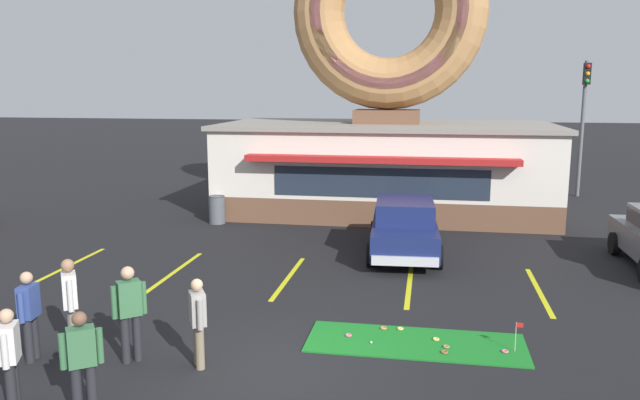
{
  "coord_description": "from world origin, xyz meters",
  "views": [
    {
      "loc": [
        2.45,
        -9.61,
        4.68
      ],
      "look_at": [
        -0.12,
        5.0,
        2.0
      ],
      "focal_mm": 35.0,
      "sensor_mm": 36.0,
      "label": 1
    }
  ],
  "objects_px": {
    "pedestrian_hooded_kid": "(82,359)",
    "pedestrian_crossing_woman": "(10,355)",
    "pedestrian_blue_sweater_man": "(130,309)",
    "pedestrian_beanie_man": "(70,301)",
    "golf_ball": "(371,342)",
    "car_navy": "(404,225)",
    "trash_bin": "(217,209)",
    "traffic_light_pole": "(584,111)",
    "pedestrian_leather_jacket_man": "(29,312)",
    "pedestrian_clipboard_woman": "(198,319)",
    "putting_flag_pin": "(518,330)"
  },
  "relations": [
    {
      "from": "pedestrian_beanie_man",
      "to": "pedestrian_leather_jacket_man",
      "type": "bearing_deg",
      "value": -138.64
    },
    {
      "from": "pedestrian_leather_jacket_man",
      "to": "trash_bin",
      "type": "xyz_separation_m",
      "value": [
        -0.54,
        11.18,
        -0.38
      ]
    },
    {
      "from": "car_navy",
      "to": "golf_ball",
      "type": "bearing_deg",
      "value": -92.79
    },
    {
      "from": "trash_bin",
      "to": "pedestrian_beanie_man",
      "type": "bearing_deg",
      "value": -84.46
    },
    {
      "from": "pedestrian_blue_sweater_man",
      "to": "pedestrian_clipboard_woman",
      "type": "relative_size",
      "value": 1.1
    },
    {
      "from": "pedestrian_clipboard_woman",
      "to": "pedestrian_crossing_woman",
      "type": "distance_m",
      "value": 2.85
    },
    {
      "from": "car_navy",
      "to": "pedestrian_hooded_kid",
      "type": "relative_size",
      "value": 2.94
    },
    {
      "from": "pedestrian_leather_jacket_man",
      "to": "pedestrian_clipboard_woman",
      "type": "bearing_deg",
      "value": 5.0
    },
    {
      "from": "golf_ball",
      "to": "traffic_light_pole",
      "type": "height_order",
      "value": "traffic_light_pole"
    },
    {
      "from": "pedestrian_crossing_woman",
      "to": "pedestrian_leather_jacket_man",
      "type": "bearing_deg",
      "value": 116.38
    },
    {
      "from": "car_navy",
      "to": "pedestrian_leather_jacket_man",
      "type": "height_order",
      "value": "car_navy"
    },
    {
      "from": "pedestrian_hooded_kid",
      "to": "pedestrian_leather_jacket_man",
      "type": "relative_size",
      "value": 0.99
    },
    {
      "from": "car_navy",
      "to": "trash_bin",
      "type": "relative_size",
      "value": 4.76
    },
    {
      "from": "car_navy",
      "to": "pedestrian_clipboard_woman",
      "type": "xyz_separation_m",
      "value": [
        -3.11,
        -7.87,
        -0.02
      ]
    },
    {
      "from": "golf_ball",
      "to": "putting_flag_pin",
      "type": "bearing_deg",
      "value": 2.1
    },
    {
      "from": "car_navy",
      "to": "pedestrian_leather_jacket_man",
      "type": "relative_size",
      "value": 2.91
    },
    {
      "from": "pedestrian_hooded_kid",
      "to": "traffic_light_pole",
      "type": "bearing_deg",
      "value": 61.58
    },
    {
      "from": "pedestrian_hooded_kid",
      "to": "pedestrian_leather_jacket_man",
      "type": "height_order",
      "value": "pedestrian_leather_jacket_man"
    },
    {
      "from": "pedestrian_blue_sweater_man",
      "to": "trash_bin",
      "type": "distance_m",
      "value": 11.19
    },
    {
      "from": "pedestrian_crossing_woman",
      "to": "pedestrian_clipboard_woman",
      "type": "bearing_deg",
      "value": 40.57
    },
    {
      "from": "pedestrian_clipboard_woman",
      "to": "traffic_light_pole",
      "type": "bearing_deg",
      "value": 61.71
    },
    {
      "from": "putting_flag_pin",
      "to": "pedestrian_hooded_kid",
      "type": "height_order",
      "value": "pedestrian_hooded_kid"
    },
    {
      "from": "pedestrian_blue_sweater_man",
      "to": "pedestrian_crossing_woman",
      "type": "xyz_separation_m",
      "value": [
        -0.95,
        -1.83,
        -0.09
      ]
    },
    {
      "from": "pedestrian_leather_jacket_man",
      "to": "pedestrian_clipboard_woman",
      "type": "relative_size",
      "value": 1.03
    },
    {
      "from": "putting_flag_pin",
      "to": "pedestrian_leather_jacket_man",
      "type": "distance_m",
      "value": 8.55
    },
    {
      "from": "pedestrian_crossing_woman",
      "to": "trash_bin",
      "type": "bearing_deg",
      "value": 95.94
    },
    {
      "from": "putting_flag_pin",
      "to": "pedestrian_hooded_kid",
      "type": "xyz_separation_m",
      "value": [
        -6.44,
        -3.32,
        0.43
      ]
    },
    {
      "from": "pedestrian_leather_jacket_man",
      "to": "traffic_light_pole",
      "type": "relative_size",
      "value": 0.27
    },
    {
      "from": "pedestrian_clipboard_woman",
      "to": "car_navy",
      "type": "bearing_deg",
      "value": 68.41
    },
    {
      "from": "pedestrian_hooded_kid",
      "to": "pedestrian_beanie_man",
      "type": "bearing_deg",
      "value": 125.14
    },
    {
      "from": "golf_ball",
      "to": "pedestrian_beanie_man",
      "type": "bearing_deg",
      "value": -166.97
    },
    {
      "from": "golf_ball",
      "to": "traffic_light_pole",
      "type": "distance_m",
      "value": 19.33
    },
    {
      "from": "pedestrian_hooded_kid",
      "to": "trash_bin",
      "type": "height_order",
      "value": "pedestrian_hooded_kid"
    },
    {
      "from": "putting_flag_pin",
      "to": "pedestrian_clipboard_woman",
      "type": "relative_size",
      "value": 0.35
    },
    {
      "from": "pedestrian_crossing_woman",
      "to": "trash_bin",
      "type": "height_order",
      "value": "pedestrian_crossing_woman"
    },
    {
      "from": "pedestrian_beanie_man",
      "to": "pedestrian_crossing_woman",
      "type": "height_order",
      "value": "pedestrian_beanie_man"
    },
    {
      "from": "car_navy",
      "to": "trash_bin",
      "type": "height_order",
      "value": "car_navy"
    },
    {
      "from": "pedestrian_beanie_man",
      "to": "golf_ball",
      "type": "bearing_deg",
      "value": 13.03
    },
    {
      "from": "pedestrian_clipboard_woman",
      "to": "trash_bin",
      "type": "distance_m",
      "value": 11.47
    },
    {
      "from": "pedestrian_hooded_kid",
      "to": "car_navy",
      "type": "bearing_deg",
      "value": 66.8
    },
    {
      "from": "pedestrian_hooded_kid",
      "to": "pedestrian_crossing_woman",
      "type": "bearing_deg",
      "value": -178.35
    },
    {
      "from": "car_navy",
      "to": "pedestrian_leather_jacket_man",
      "type": "distance_m",
      "value": 10.15
    },
    {
      "from": "car_navy",
      "to": "pedestrian_crossing_woman",
      "type": "distance_m",
      "value": 11.06
    },
    {
      "from": "putting_flag_pin",
      "to": "pedestrian_hooded_kid",
      "type": "relative_size",
      "value": 0.35
    },
    {
      "from": "car_navy",
      "to": "pedestrian_beanie_man",
      "type": "bearing_deg",
      "value": -125.91
    },
    {
      "from": "putting_flag_pin",
      "to": "pedestrian_beanie_man",
      "type": "height_order",
      "value": "pedestrian_beanie_man"
    },
    {
      "from": "putting_flag_pin",
      "to": "pedestrian_crossing_woman",
      "type": "xyz_separation_m",
      "value": [
        -7.57,
        -3.35,
        0.42
      ]
    },
    {
      "from": "golf_ball",
      "to": "pedestrian_blue_sweater_man",
      "type": "distance_m",
      "value": 4.35
    },
    {
      "from": "pedestrian_leather_jacket_man",
      "to": "putting_flag_pin",
      "type": "bearing_deg",
      "value": 11.85
    },
    {
      "from": "putting_flag_pin",
      "to": "trash_bin",
      "type": "relative_size",
      "value": 0.56
    }
  ]
}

